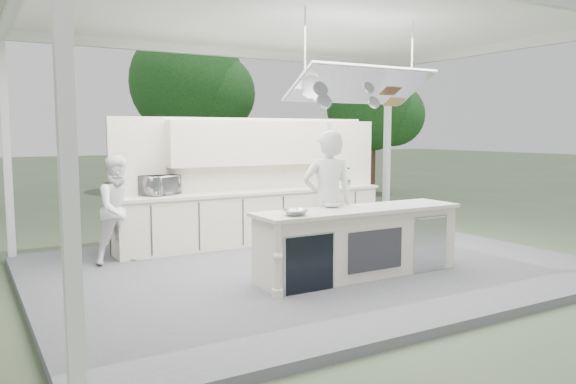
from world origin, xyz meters
TOP-DOWN VIEW (x-y plane):
  - ground at (0.00, 0.00)m, footprint 90.00×90.00m
  - stage_deck at (0.00, 0.00)m, footprint 8.00×6.00m
  - tent at (0.00, -0.01)m, footprint 8.20×6.20m
  - demo_island at (0.18, -0.91)m, footprint 3.10×0.79m
  - back_counter at (0.00, 1.90)m, footprint 5.08×0.72m
  - back_wall_unit at (0.44, 2.11)m, footprint 5.05×0.48m
  - tree_cluster at (-0.16, 9.77)m, footprint 19.55×9.40m
  - head_chef at (-0.03, -0.46)m, footprint 0.86×0.71m
  - sous_chef at (-2.48, 1.55)m, footprint 0.92×0.79m
  - toaster_oven at (-1.69, 2.08)m, footprint 0.71×0.61m
  - bowl_large at (-0.93, -1.04)m, footprint 0.34×0.34m
  - bowl_small at (-0.10, -0.66)m, footprint 0.31×0.31m

SIDE VIEW (x-z plane):
  - ground at x=0.00m, z-range 0.00..0.00m
  - stage_deck at x=0.00m, z-range 0.00..0.12m
  - demo_island at x=0.18m, z-range 0.12..1.07m
  - back_counter at x=0.00m, z-range 0.12..1.07m
  - sous_chef at x=-2.48m, z-range 0.12..1.77m
  - bowl_large at x=-0.93m, z-range 1.07..1.15m
  - bowl_small at x=-0.10m, z-range 1.07..1.15m
  - head_chef at x=-0.03m, z-range 0.12..2.14m
  - toaster_oven at x=-1.69m, z-range 1.07..1.40m
  - back_wall_unit at x=0.44m, z-range 0.45..2.70m
  - tree_cluster at x=-0.16m, z-range 0.36..6.21m
  - tent at x=0.00m, z-range 1.78..5.64m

